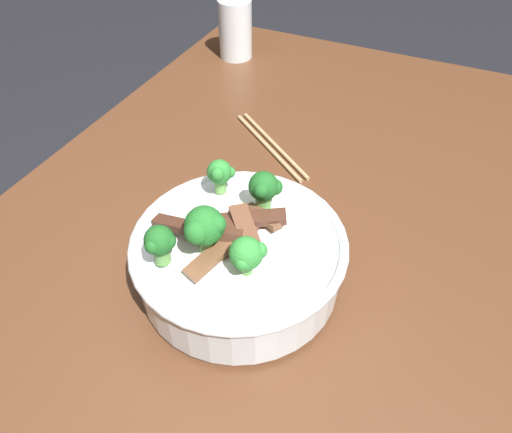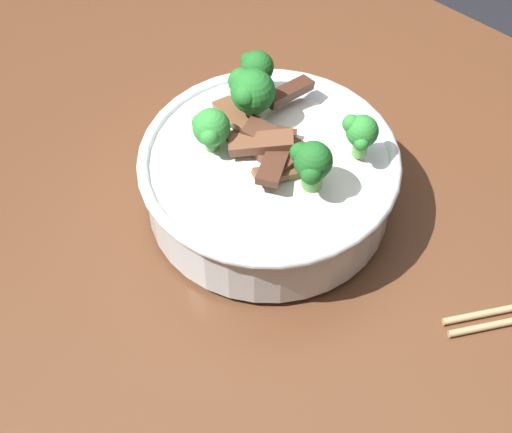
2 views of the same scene
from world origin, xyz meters
The scene contains 2 objects.
dining_table centered at (0.00, 0.00, 0.69)m, with size 1.58×0.79×0.80m.
rice_bowl centered at (-0.04, 0.01, 0.85)m, with size 0.26×0.26×0.15m.
Camera 2 is at (-0.39, 0.43, 1.47)m, focal length 57.41 mm.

